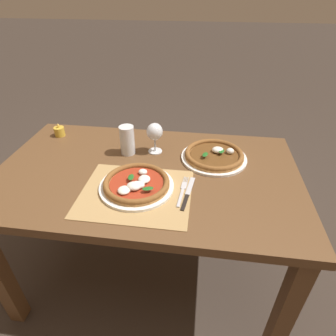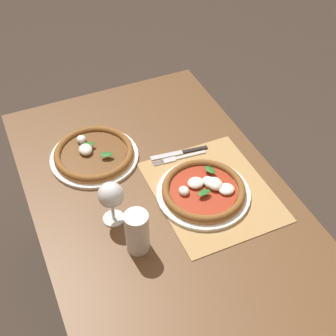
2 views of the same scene
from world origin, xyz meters
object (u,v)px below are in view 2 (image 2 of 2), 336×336
object	(u,v)px
pizza_near	(204,190)
wine_glass	(111,197)
fork	(179,158)
pizza_far	(94,154)
pint_glass	(137,233)
knife	(179,153)

from	to	relation	value
pizza_near	wine_glass	size ratio (longest dim) A/B	2.01
pizza_near	fork	bearing A→B (deg)	0.43
pizza_far	pint_glass	bearing A→B (deg)	-179.57
pizza_far	pizza_near	bearing A→B (deg)	-139.00
pizza_near	pizza_far	distance (m)	0.42
pint_glass	fork	world-z (taller)	pint_glass
pint_glass	knife	bearing A→B (deg)	-41.38
pizza_near	pint_glass	world-z (taller)	pint_glass
pizza_near	wine_glass	xyz separation A→B (m)	(0.02, 0.31, 0.08)
pint_glass	knife	size ratio (longest dim) A/B	0.67
pizza_far	wine_glass	world-z (taller)	wine_glass
pizza_near	fork	size ratio (longest dim) A/B	1.55
pizza_near	pizza_far	xyz separation A→B (m)	(0.32, 0.28, -0.00)
wine_glass	fork	size ratio (longest dim) A/B	0.77
wine_glass	knife	world-z (taller)	wine_glass
pizza_far	pint_glass	xyz separation A→B (m)	(-0.43, -0.00, 0.05)
pizza_far	fork	world-z (taller)	pizza_far
fork	knife	size ratio (longest dim) A/B	0.93
pint_glass	pizza_near	bearing A→B (deg)	-68.61
pizza_near	wine_glass	world-z (taller)	wine_glass
pint_glass	knife	xyz separation A→B (m)	(0.32, -0.28, -0.06)
wine_glass	fork	bearing A→B (deg)	-61.17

